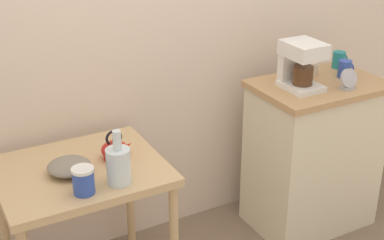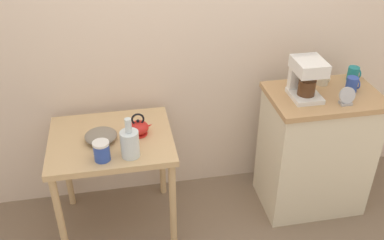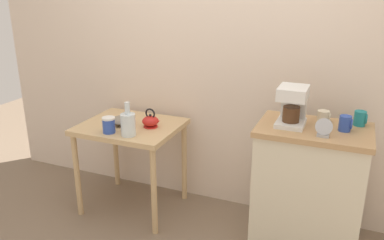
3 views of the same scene
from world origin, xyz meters
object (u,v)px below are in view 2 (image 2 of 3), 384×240
at_px(canister_enamel, 102,151).
at_px(mug_blue, 352,84).
at_px(glass_carafe_vase, 130,143).
at_px(bowl_stoneware, 101,136).
at_px(mug_small_cream, 323,79).
at_px(coffee_maker, 306,76).
at_px(teakettle, 139,127).
at_px(table_clock, 347,97).
at_px(mug_dark_teal, 353,74).

relative_size(canister_enamel, mug_blue, 1.22).
bearing_deg(canister_enamel, glass_carafe_vase, 2.80).
xyz_separation_m(bowl_stoneware, mug_small_cream, (1.48, 0.15, 0.18)).
xyz_separation_m(glass_carafe_vase, coffee_maker, (1.12, 0.20, 0.23)).
relative_size(coffee_maker, mug_blue, 2.63).
bearing_deg(glass_carafe_vase, mug_small_cream, 14.40).
distance_m(teakettle, table_clock, 1.30).
xyz_separation_m(coffee_maker, mug_small_cream, (0.19, 0.13, -0.10)).
height_order(mug_blue, mug_small_cream, mug_blue).
distance_m(bowl_stoneware, table_clock, 1.53).
relative_size(bowl_stoneware, table_clock, 1.70).
relative_size(bowl_stoneware, teakettle, 1.25).
xyz_separation_m(canister_enamel, table_clock, (1.50, 0.06, 0.16)).
xyz_separation_m(teakettle, canister_enamel, (-0.23, -0.23, 0.01)).
xyz_separation_m(coffee_maker, mug_dark_teal, (0.42, 0.15, -0.09)).
distance_m(teakettle, canister_enamel, 0.32).
bearing_deg(bowl_stoneware, mug_dark_teal, 5.43).
height_order(glass_carafe_vase, table_clock, table_clock).
distance_m(canister_enamel, mug_dark_teal, 1.75).
bearing_deg(mug_small_cream, teakettle, -174.55).
xyz_separation_m(glass_carafe_vase, canister_enamel, (-0.16, -0.01, -0.03)).
height_order(mug_blue, mug_dark_teal, same).
bearing_deg(mug_blue, coffee_maker, -179.16).
height_order(glass_carafe_vase, canister_enamel, glass_carafe_vase).
bearing_deg(bowl_stoneware, glass_carafe_vase, -48.28).
relative_size(teakettle, canister_enamel, 1.30).
xyz_separation_m(teakettle, mug_small_cream, (1.25, 0.12, 0.16)).
height_order(bowl_stoneware, mug_small_cream, mug_small_cream).
bearing_deg(mug_blue, table_clock, -127.18).
relative_size(mug_small_cream, table_clock, 0.75).
distance_m(mug_dark_teal, table_clock, 0.36).
bearing_deg(table_clock, coffee_maker, 145.27).
distance_m(mug_blue, mug_dark_teal, 0.17).
height_order(coffee_maker, mug_blue, coffee_maker).
bearing_deg(canister_enamel, bowl_stoneware, 91.49).
bearing_deg(bowl_stoneware, table_clock, -5.11).
height_order(canister_enamel, table_clock, table_clock).
xyz_separation_m(bowl_stoneware, canister_enamel, (0.01, -0.20, 0.03)).
height_order(teakettle, mug_dark_teal, mug_dark_teal).
distance_m(glass_carafe_vase, canister_enamel, 0.17).
bearing_deg(bowl_stoneware, mug_small_cream, 5.77).
height_order(glass_carafe_vase, mug_dark_teal, mug_dark_teal).
relative_size(mug_blue, table_clock, 0.86).
distance_m(coffee_maker, table_clock, 0.28).
bearing_deg(mug_small_cream, coffee_maker, -144.77).
xyz_separation_m(teakettle, mug_dark_teal, (1.48, 0.13, 0.17)).
bearing_deg(mug_blue, glass_carafe_vase, -171.89).
bearing_deg(mug_dark_teal, table_clock, -124.17).
bearing_deg(mug_small_cream, mug_blue, -42.49).
bearing_deg(glass_carafe_vase, table_clock, 2.27).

